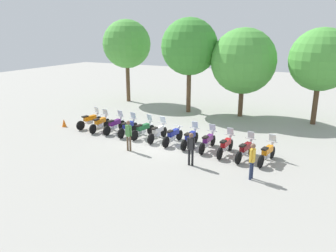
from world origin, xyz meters
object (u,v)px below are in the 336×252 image
at_px(motorcycle_0, 90,120).
at_px(person_1, 252,158).
at_px(motorcycle_6, 173,135).
at_px(motorcycle_8, 208,141).
at_px(motorcycle_1, 100,123).
at_px(motorcycle_10, 245,150).
at_px(tree_3, 321,60).
at_px(motorcycle_7, 190,138).
at_px(motorcycle_3, 128,127).
at_px(motorcycle_5, 158,132).
at_px(motorcycle_4, 143,129).
at_px(motorcycle_9, 226,145).
at_px(tree_1, 189,47).
at_px(motorcycle_2, 115,125).
at_px(tree_0, 127,44).
at_px(person_0, 129,133).
at_px(person_2, 191,147).
at_px(tree_2, 243,61).
at_px(motorcycle_11, 267,153).
at_px(traffic_cone, 64,123).

bearing_deg(motorcycle_0, person_1, -93.91).
relative_size(motorcycle_6, motorcycle_8, 1.00).
bearing_deg(motorcycle_6, motorcycle_1, 93.57).
distance_m(motorcycle_10, tree_3, 10.14).
relative_size(motorcycle_7, person_1, 1.29).
bearing_deg(motorcycle_3, tree_3, -52.05).
bearing_deg(motorcycle_5, motorcycle_4, 87.95).
height_order(motorcycle_6, motorcycle_9, motorcycle_9).
xyz_separation_m(motorcycle_0, tree_3, (13.80, 7.87, 4.05)).
bearing_deg(motorcycle_3, motorcycle_9, -94.89).
height_order(motorcycle_5, person_1, person_1).
height_order(motorcycle_3, motorcycle_10, same).
distance_m(motorcycle_10, person_1, 2.46).
bearing_deg(motorcycle_3, motorcycle_1, 91.29).
distance_m(motorcycle_1, motorcycle_9, 8.86).
distance_m(motorcycle_10, tree_1, 11.66).
bearing_deg(motorcycle_2, tree_0, 31.50).
bearing_deg(person_1, person_0, -171.36).
xyz_separation_m(motorcycle_3, person_2, (5.53, -2.80, 0.47)).
bearing_deg(motorcycle_8, motorcycle_7, 88.81).
relative_size(motorcycle_0, motorcycle_9, 0.99).
bearing_deg(motorcycle_7, motorcycle_0, 88.73).
relative_size(motorcycle_0, motorcycle_3, 0.99).
distance_m(tree_2, tree_3, 5.30).
bearing_deg(motorcycle_0, tree_3, -48.80).
relative_size(motorcycle_7, motorcycle_11, 1.01).
relative_size(person_2, tree_2, 0.25).
bearing_deg(motorcycle_5, motorcycle_11, -92.99).
height_order(motorcycle_11, person_2, person_2).
xyz_separation_m(motorcycle_0, motorcycle_8, (8.84, -0.58, 0.00)).
bearing_deg(motorcycle_4, motorcycle_3, 101.58).
xyz_separation_m(motorcycle_5, motorcycle_6, (1.11, -0.15, -0.01)).
bearing_deg(motorcycle_8, motorcycle_6, 90.38).
height_order(motorcycle_6, motorcycle_8, motorcycle_8).
relative_size(motorcycle_4, person_2, 1.28).
relative_size(motorcycle_5, traffic_cone, 3.99).
bearing_deg(motorcycle_1, motorcycle_11, -95.29).
height_order(motorcycle_4, motorcycle_6, motorcycle_4).
distance_m(motorcycle_9, motorcycle_10, 1.12).
distance_m(motorcycle_6, motorcycle_11, 5.55).
distance_m(motorcycle_0, motorcycle_1, 1.13).
bearing_deg(motorcycle_0, motorcycle_10, -83.70).
relative_size(motorcycle_4, tree_1, 0.29).
distance_m(person_1, traffic_cone, 13.89).
xyz_separation_m(motorcycle_1, person_0, (3.86, -2.40, 0.51)).
relative_size(motorcycle_1, tree_1, 0.29).
relative_size(motorcycle_11, traffic_cone, 3.95).
xyz_separation_m(motorcycle_9, motorcycle_10, (1.11, -0.17, 0.00)).
relative_size(tree_1, tree_3, 1.12).
bearing_deg(person_2, person_0, 72.53).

